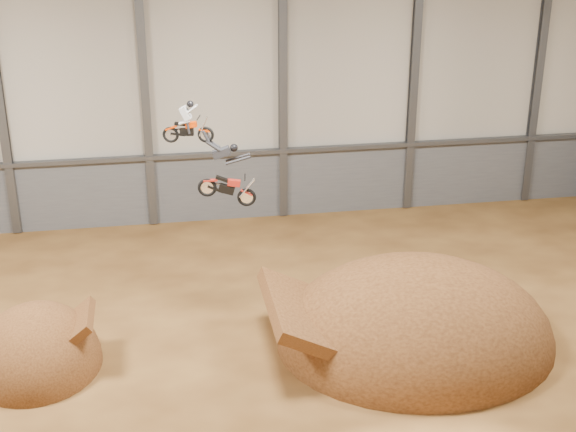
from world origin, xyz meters
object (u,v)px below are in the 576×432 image
object	(u,v)px
fmx_rider_a	(188,120)
takeoff_ramp	(39,366)
fmx_rider_b	(224,169)
landing_ramp	(414,340)

from	to	relation	value
fmx_rider_a	takeoff_ramp	bearing A→B (deg)	-144.27
fmx_rider_b	takeoff_ramp	bearing A→B (deg)	-156.11
fmx_rider_a	fmx_rider_b	bearing A→B (deg)	0.06
takeoff_ramp	fmx_rider_b	distance (m)	9.68
takeoff_ramp	fmx_rider_b	xyz separation A→B (m)	(7.03, 2.09, 6.31)
fmx_rider_a	fmx_rider_b	xyz separation A→B (m)	(1.21, -0.29, -1.83)
fmx_rider_a	fmx_rider_b	distance (m)	2.21
landing_ramp	fmx_rider_b	size ratio (longest dim) A/B	3.60
landing_ramp	fmx_rider_a	size ratio (longest dim) A/B	5.63
landing_ramp	fmx_rider_a	world-z (taller)	fmx_rider_a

